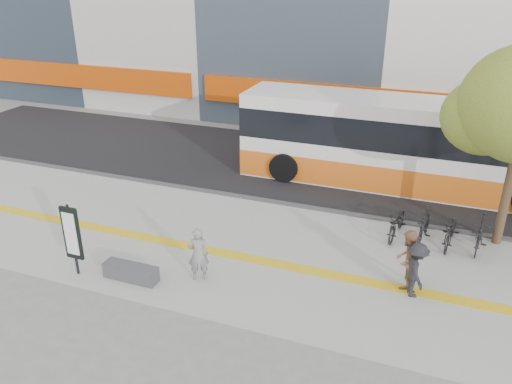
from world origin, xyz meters
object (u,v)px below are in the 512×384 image
at_px(seated_woman, 198,254).
at_px(pedestrian_dark, 416,270).
at_px(signboard, 72,234).
at_px(pedestrian_tan, 407,260).
at_px(bus, 404,146).
at_px(bench, 131,272).

height_order(seated_woman, pedestrian_dark, seated_woman).
distance_m(signboard, pedestrian_dark, 9.44).
bearing_deg(seated_woman, signboard, -9.01).
bearing_deg(pedestrian_tan, bus, -159.48).
distance_m(bench, signboard, 1.94).
distance_m(signboard, seated_woman, 3.58).
bearing_deg(signboard, seated_woman, 16.34).
bearing_deg(bus, bench, -123.33).
bearing_deg(pedestrian_dark, bench, 87.36).
bearing_deg(pedestrian_dark, seated_woman, 85.44).
xyz_separation_m(bench, pedestrian_tan, (7.25, 2.37, 0.62)).
height_order(signboard, pedestrian_tan, signboard).
relative_size(bench, seated_woman, 0.99).
bearing_deg(seated_woman, bench, -4.35).
xyz_separation_m(bus, pedestrian_dark, (1.15, -7.66, -0.82)).
bearing_deg(pedestrian_dark, pedestrian_tan, 21.87).
xyz_separation_m(bench, seated_woman, (1.80, 0.69, 0.58)).
distance_m(bench, pedestrian_dark, 7.82).
bearing_deg(bus, pedestrian_dark, -81.45).
height_order(bench, signboard, signboard).
height_order(bench, bus, bus).
bearing_deg(bench, seated_woman, 21.01).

